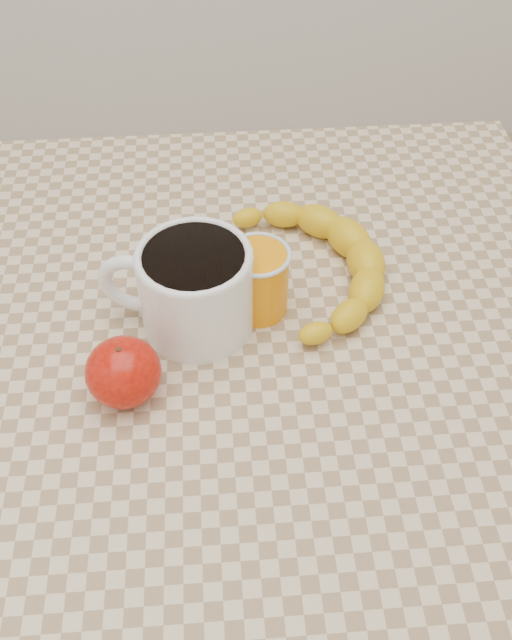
{
  "coord_description": "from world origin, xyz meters",
  "views": [
    {
      "loc": [
        -0.04,
        -0.52,
        1.34
      ],
      "look_at": [
        0.0,
        0.0,
        0.77
      ],
      "focal_mm": 40.0,
      "sensor_mm": 36.0,
      "label": 1
    }
  ],
  "objects": [
    {
      "name": "banana",
      "position": [
        0.07,
        0.08,
        0.77
      ],
      "size": [
        0.26,
        0.32,
        0.04
      ],
      "primitive_type": null,
      "rotation": [
        0.0,
        0.0,
        0.12
      ],
      "color": "yellow",
      "rests_on": "table"
    },
    {
      "name": "coffee_mug",
      "position": [
        -0.07,
        0.02,
        0.81
      ],
      "size": [
        0.18,
        0.15,
        0.1
      ],
      "color": "white",
      "rests_on": "table"
    },
    {
      "name": "table",
      "position": [
        0.0,
        0.0,
        0.66
      ],
      "size": [
        0.8,
        0.8,
        0.75
      ],
      "color": "beige",
      "rests_on": "ground"
    },
    {
      "name": "apple",
      "position": [
        -0.14,
        -0.07,
        0.79
      ],
      "size": [
        0.1,
        0.1,
        0.07
      ],
      "color": "#920904",
      "rests_on": "table"
    },
    {
      "name": "ground",
      "position": [
        0.0,
        0.0,
        0.0
      ],
      "size": [
        3.0,
        3.0,
        0.0
      ],
      "primitive_type": "plane",
      "color": "tan",
      "rests_on": "ground"
    },
    {
      "name": "orange_juice_glass",
      "position": [
        0.01,
        0.04,
        0.79
      ],
      "size": [
        0.07,
        0.07,
        0.08
      ],
      "color": "orange",
      "rests_on": "table"
    }
  ]
}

